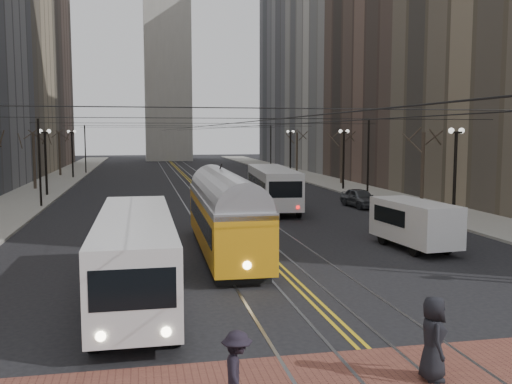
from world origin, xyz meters
name	(u,v)px	position (x,y,z in m)	size (l,w,h in m)	color
ground	(351,336)	(0.00, 0.00, 0.00)	(260.00, 260.00, 0.00)	black
sidewalk_left	(45,188)	(-15.00, 45.00, 0.07)	(5.00, 140.00, 0.15)	gray
sidewalk_right	(332,183)	(15.00, 45.00, 0.07)	(5.00, 140.00, 0.15)	gray
streetcar_rails	(196,186)	(0.00, 45.00, 0.00)	(4.80, 130.00, 0.02)	gray
centre_lines	(196,186)	(0.00, 45.00, 0.01)	(0.42, 130.00, 0.01)	gold
building_left_far	(13,43)	(-25.50, 86.00, 20.00)	(16.00, 20.00, 40.00)	brown
building_right_mid	(421,30)	(25.50, 46.00, 17.00)	(16.00, 20.00, 34.00)	brown
building_right_far	(314,52)	(25.50, 86.00, 20.00)	(16.00, 20.00, 40.00)	slate
lamp_posts	(215,169)	(0.00, 28.75, 2.80)	(27.60, 57.20, 5.60)	black
street_trees	(206,165)	(0.00, 35.25, 2.80)	(31.68, 53.28, 5.60)	#382D23
trolley_wires	(206,154)	(0.00, 34.83, 3.77)	(25.96, 120.00, 6.60)	black
transit_bus	(135,258)	(-5.81, 4.76, 1.43)	(2.38, 11.42, 2.86)	silver
streetcar	(225,222)	(-1.82, 11.39, 1.48)	(2.33, 12.52, 2.95)	orange
rear_bus	(273,189)	(3.87, 26.08, 1.49)	(2.49, 11.46, 2.99)	silver
cargo_van	(414,225)	(7.22, 10.56, 1.15)	(2.01, 5.22, 2.31)	silver
sedan_grey	(360,198)	(10.50, 25.65, 0.71)	(1.67, 4.14, 1.41)	#3B3E42
sedan_silver	(263,181)	(6.32, 41.00, 0.72)	(1.53, 4.39, 1.45)	#9EA1A6
pedestrian_a	(433,338)	(0.82, -2.98, 0.97)	(0.94, 0.61, 1.92)	black
pedestrian_d	(237,372)	(-3.78, -3.61, 0.85)	(1.08, 0.62, 1.67)	black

